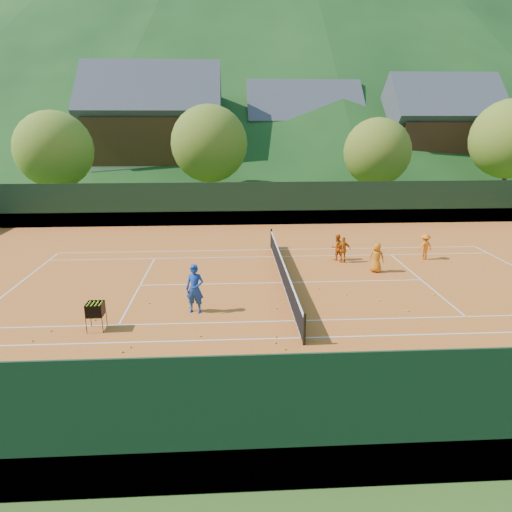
{
  "coord_description": "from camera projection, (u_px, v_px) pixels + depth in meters",
  "views": [
    {
      "loc": [
        -2.34,
        -19.33,
        7.06
      ],
      "look_at": [
        -1.23,
        0.0,
        1.3
      ],
      "focal_mm": 32.0,
      "sensor_mm": 36.0,
      "label": 1
    }
  ],
  "objects": [
    {
      "name": "tennis_ball_1",
      "position": [
        148.0,
        390.0,
        12.34
      ],
      "size": [
        0.07,
        0.07,
        0.07
      ],
      "primitive_type": "sphere",
      "color": "#BFD723",
      "rests_on": "clay_court"
    },
    {
      "name": "tennis_ball_26",
      "position": [
        348.0,
        365.0,
        13.61
      ],
      "size": [
        0.07,
        0.07,
        0.07
      ],
      "primitive_type": "sphere",
      "color": "#BFD723",
      "rests_on": "clay_court"
    },
    {
      "name": "tennis_ball_13",
      "position": [
        319.0,
        288.0,
        19.87
      ],
      "size": [
        0.07,
        0.07,
        0.07
      ],
      "primitive_type": "sphere",
      "color": "#BFD723",
      "rests_on": "clay_court"
    },
    {
      "name": "tennis_ball_14",
      "position": [
        149.0,
        303.0,
        18.23
      ],
      "size": [
        0.07,
        0.07,
        0.07
      ],
      "primitive_type": "sphere",
      "color": "#BFD723",
      "rests_on": "clay_court"
    },
    {
      "name": "tennis_ball_18",
      "position": [
        51.0,
        331.0,
        15.84
      ],
      "size": [
        0.07,
        0.07,
        0.07
      ],
      "primitive_type": "sphere",
      "color": "#BFD723",
      "rests_on": "clay_court"
    },
    {
      "name": "tennis_ball_21",
      "position": [
        161.0,
        411.0,
        11.46
      ],
      "size": [
        0.07,
        0.07,
        0.07
      ],
      "primitive_type": "sphere",
      "color": "#BFD723",
      "rests_on": "clay_court"
    },
    {
      "name": "tennis_ball_12",
      "position": [
        346.0,
        294.0,
        19.16
      ],
      "size": [
        0.07,
        0.07,
        0.07
      ],
      "primitive_type": "sphere",
      "color": "#BFD723",
      "rests_on": "clay_court"
    },
    {
      "name": "tennis_ball_24",
      "position": [
        407.0,
        385.0,
        12.56
      ],
      "size": [
        0.07,
        0.07,
        0.07
      ],
      "primitive_type": "sphere",
      "color": "#BFD723",
      "rests_on": "clay_court"
    },
    {
      "name": "tennis_ball_19",
      "position": [
        189.0,
        307.0,
        17.84
      ],
      "size": [
        0.07,
        0.07,
        0.07
      ],
      "primitive_type": "sphere",
      "color": "#BFD723",
      "rests_on": "clay_court"
    },
    {
      "name": "tennis_ball_10",
      "position": [
        130.0,
        347.0,
        14.7
      ],
      "size": [
        0.07,
        0.07,
        0.07
      ],
      "primitive_type": "sphere",
      "color": "#BFD723",
      "rests_on": "clay_court"
    },
    {
      "name": "tennis_ball_28",
      "position": [
        95.0,
        320.0,
        16.71
      ],
      "size": [
        0.07,
        0.07,
        0.07
      ],
      "primitive_type": "sphere",
      "color": "#BFD723",
      "rests_on": "clay_court"
    },
    {
      "name": "tennis_ball_8",
      "position": [
        275.0,
        343.0,
        14.99
      ],
      "size": [
        0.07,
        0.07,
        0.07
      ],
      "primitive_type": "sphere",
      "color": "#BFD723",
      "rests_on": "clay_court"
    },
    {
      "name": "tennis_ball_27",
      "position": [
        109.0,
        390.0,
        12.36
      ],
      "size": [
        0.07,
        0.07,
        0.07
      ],
      "primitive_type": "sphere",
      "color": "#BFD723",
      "rests_on": "clay_court"
    },
    {
      "name": "tennis_ball_2",
      "position": [
        200.0,
        336.0,
        15.46
      ],
      "size": [
        0.07,
        0.07,
        0.07
      ],
      "primitive_type": "sphere",
      "color": "#BFD723",
      "rests_on": "clay_court"
    },
    {
      "name": "tennis_net",
      "position": [
        283.0,
        272.0,
        20.49
      ],
      "size": [
        0.1,
        12.07,
        1.1
      ],
      "color": "black",
      "rests_on": "clay_court"
    },
    {
      "name": "tennis_ball_20",
      "position": [
        32.0,
        341.0,
        15.11
      ],
      "size": [
        0.07,
        0.07,
        0.07
      ],
      "primitive_type": "sphere",
      "color": "#BFD723",
      "rests_on": "clay_court"
    },
    {
      "name": "tree_a",
      "position": [
        54.0,
        150.0,
        35.59
      ],
      "size": [
        6.0,
        6.0,
        7.88
      ],
      "color": "#3C2518",
      "rests_on": "ground"
    },
    {
      "name": "tree_d",
      "position": [
        511.0,
        139.0,
        39.41
      ],
      "size": [
        6.8,
        6.8,
        8.93
      ],
      "color": "#3C2518",
      "rests_on": "ground"
    },
    {
      "name": "coach",
      "position": [
        195.0,
        289.0,
        17.2
      ],
      "size": [
        0.78,
        0.6,
        1.89
      ],
      "primitive_type": "imported",
      "rotation": [
        0.0,
        0.0,
        -0.23
      ],
      "color": "#163994",
      "rests_on": "clay_court"
    },
    {
      "name": "chalet_left",
      "position": [
        155.0,
        135.0,
        47.19
      ],
      "size": [
        13.8,
        9.93,
        12.92
      ],
      "color": "beige",
      "rests_on": "ground"
    },
    {
      "name": "ball_hopper",
      "position": [
        95.0,
        310.0,
        15.78
      ],
      "size": [
        0.57,
        0.57,
        1.0
      ],
      "color": "black",
      "rests_on": "clay_court"
    },
    {
      "name": "tennis_ball_22",
      "position": [
        276.0,
        337.0,
        15.4
      ],
      "size": [
        0.07,
        0.07,
        0.07
      ],
      "primitive_type": "sphere",
      "color": "#BFD723",
      "rests_on": "clay_court"
    },
    {
      "name": "clay_court",
      "position": [
        283.0,
        283.0,
        20.64
      ],
      "size": [
        40.0,
        24.0,
        0.02
      ],
      "primitive_type": "cube",
      "color": "#C65E20",
      "rests_on": "ground"
    },
    {
      "name": "tennis_ball_25",
      "position": [
        352.0,
        399.0,
        11.93
      ],
      "size": [
        0.07,
        0.07,
        0.07
      ],
      "primitive_type": "sphere",
      "color": "#BFD723",
      "rests_on": "clay_court"
    },
    {
      "name": "tennis_ball_3",
      "position": [
        295.0,
        384.0,
        12.64
      ],
      "size": [
        0.07,
        0.07,
        0.07
      ],
      "primitive_type": "sphere",
      "color": "#BFD723",
      "rests_on": "clay_court"
    },
    {
      "name": "chalet_mid",
      "position": [
        302.0,
        139.0,
        52.08
      ],
      "size": [
        12.65,
        8.82,
        11.45
      ],
      "color": "beige",
      "rests_on": "ground"
    },
    {
      "name": "tennis_ball_5",
      "position": [
        294.0,
        378.0,
        12.91
      ],
      "size": [
        0.07,
        0.07,
        0.07
      ],
      "primitive_type": "sphere",
      "color": "#BFD723",
      "rests_on": "clay_court"
    },
    {
      "name": "perimeter_fence",
      "position": [
        284.0,
        256.0,
        20.28
      ],
      "size": [
        40.4,
        24.24,
        3.0
      ],
      "color": "black",
      "rests_on": "clay_court"
    },
    {
      "name": "court_lines",
      "position": [
        283.0,
        282.0,
        20.63
      ],
      "size": [
        23.83,
        11.03,
        0.0
      ],
      "color": "white",
      "rests_on": "clay_court"
    },
    {
      "name": "tennis_ball_6",
      "position": [
        316.0,
        341.0,
        15.11
      ],
      "size": [
        0.07,
        0.07,
        0.07
      ],
      "primitive_type": "sphere",
      "color": "#BFD723",
      "rests_on": "clay_court"
    },
    {
      "name": "chalet_right",
      "position": [
        437.0,
        138.0,
        48.94
      ],
      "size": [
        11.5,
        8.82,
        11.91
      ],
      "color": "beige",
      "rests_on": "ground"
    },
    {
      "name": "tennis_ball_7",
      "position": [
        308.0,
        390.0,
        12.34
      ],
      "size": [
        0.07,
        0.07,
        0.07
      ],
      "primitive_type": "sphere",
      "color": "#BFD723",
      "rests_on": "clay_court"
    },
    {
      "name": "tennis_ball_9",
      "position": [
        122.0,
        352.0,
        14.4
      ],
      "size": [
        0.07,
        0.07,
        0.07
      ],
      "primitive_type": "sphere",
      "color": "#BFD723",
      "rests_on": "clay_court"
    },
    {
      "name": "tennis_ball_17",
      "position": [
        2.0,
        375.0,
        13.07
      ],
      "size": [
        0.07,
        0.07,
        0.07
      ],
      "primitive_type": "sphere",
      "color": "#BFD723",
      "rests_on": "clay_court"
    },
    {
      "name": "student_d",
      "position": [
        425.0,
        247.0,
        23.96
      ],
      "size": [
        0.99,
        0.75,
        1.36
      ],
      "primitive_type": "imported",
      "rotation": [
        0.0,
        0.0,
        3.46
      ],
      "color": "orange",
      "rests_on": "clay_court"
    },
    {
      "name": "student_a",
      "position": [
        337.0,
        247.0,
        23.83
      ],
      "size": [
        0.8,
        0.7,
        1.37
      ],
      "primitive_type": "imported",
      "rotation": [
        0.0,
        0.0,
        3.46
      ],
      "color": "#D85E13",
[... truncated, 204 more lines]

